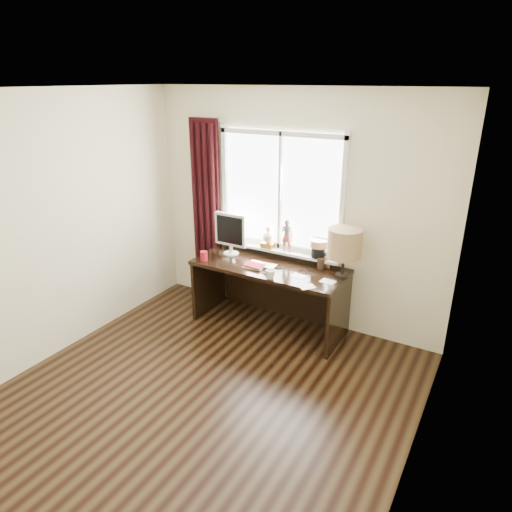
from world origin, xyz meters
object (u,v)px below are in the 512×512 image
Objects in this scene: laptop at (262,265)px; red_cup at (204,256)px; mug at (271,274)px; table_lamp at (345,244)px; desk at (273,282)px; monitor at (231,231)px.

red_cup reaches higher than laptop.
mug is 0.81m from table_lamp.
red_cup is at bearing -167.10° from table_lamp.
desk is at bearing -179.19° from table_lamp.
mug reaches higher than laptop.
desk is at bearing 1.64° from monitor.
red_cup is (-0.88, 0.06, 0.00)m from mug.
laptop is 0.65× the size of monitor.
monitor reaches higher than laptop.
monitor is (-0.49, 0.13, 0.27)m from laptop.
desk is at bearing 25.26° from red_cup.
desk is at bearing 67.61° from laptop.
table_lamp is (1.51, 0.35, 0.31)m from red_cup.
laptop is 0.34m from mug.
laptop is at bearing 15.77° from red_cup.
mug is 0.21× the size of monitor.
desk is (0.71, 0.33, -0.30)m from red_cup.
laptop is at bearing -169.32° from table_lamp.
monitor is at bearing 63.88° from red_cup.
table_lamp reaches higher than laptop.
table_lamp is at bearing 33.21° from mug.
table_lamp is at bearing 12.90° from red_cup.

